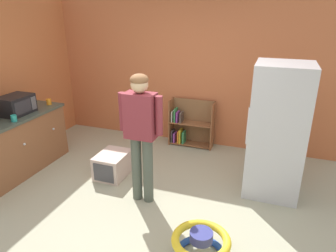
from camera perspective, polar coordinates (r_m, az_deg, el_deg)
name	(u,v)px	position (r m, az deg, el deg)	size (l,w,h in m)	color
ground_plane	(141,210)	(4.05, -5.13, -15.23)	(12.00, 12.00, 0.00)	#A3A48A
back_wall	(192,71)	(5.56, 4.55, 10.23)	(5.20, 0.06, 2.70)	#BF673D
left_side_wall	(10,77)	(5.62, -27.36, 8.07)	(0.06, 2.99, 2.70)	#C46C3C
kitchen_counter	(9,148)	(5.14, -27.50, -3.61)	(0.65, 1.93, 0.90)	brown
refrigerator	(277,131)	(4.24, 19.65, -0.97)	(0.73, 0.68, 1.78)	#B7BABF
bookshelf	(189,126)	(5.66, 3.91, 0.02)	(0.80, 0.28, 0.85)	brown
standing_person	(141,128)	(3.76, -5.07, -0.33)	(0.57, 0.22, 1.69)	#4C554A
baby_walker	(201,245)	(3.33, 6.13, -21.20)	(0.60, 0.60, 0.32)	#214BB4
pet_carrier	(113,165)	(4.74, -10.25, -7.11)	(0.42, 0.55, 0.36)	beige
microwave	(16,105)	(5.13, -26.47, 3.55)	(0.37, 0.48, 0.28)	black
orange_cup	(49,102)	(5.44, -21.30, 4.22)	(0.08, 0.08, 0.10)	orange
green_cup	(24,103)	(5.55, -25.18, 3.96)	(0.08, 0.08, 0.10)	#29924D
teal_cup	(14,118)	(4.82, -26.76, 1.29)	(0.08, 0.08, 0.10)	teal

